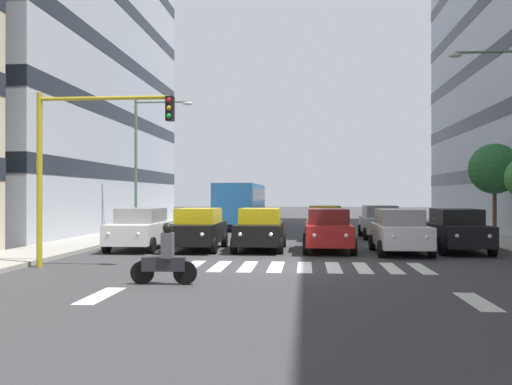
% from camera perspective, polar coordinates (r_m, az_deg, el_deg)
% --- Properties ---
extents(ground_plane, '(180.00, 180.00, 0.00)m').
position_cam_1_polar(ground_plane, '(18.22, 3.45, -7.43)').
color(ground_plane, '#38383A').
extents(building_right_block_0, '(11.73, 26.76, 25.54)m').
position_cam_1_polar(building_right_block_0, '(41.54, -20.71, 14.40)').
color(building_right_block_0, '#ADB2BC').
rests_on(building_right_block_0, ground_plane).
extents(crosswalk_markings, '(8.55, 2.80, 0.01)m').
position_cam_1_polar(crosswalk_markings, '(18.22, 3.45, -7.42)').
color(crosswalk_markings, silver).
rests_on(crosswalk_markings, ground_plane).
extents(lane_arrow_0, '(0.50, 2.20, 0.01)m').
position_cam_1_polar(lane_arrow_0, '(13.29, 21.21, -10.10)').
color(lane_arrow_0, silver).
rests_on(lane_arrow_0, ground_plane).
extents(lane_arrow_1, '(0.50, 2.20, 0.01)m').
position_cam_1_polar(lane_arrow_1, '(13.59, -15.23, -9.88)').
color(lane_arrow_1, silver).
rests_on(lane_arrow_1, ground_plane).
extents(car_0, '(2.02, 4.44, 1.72)m').
position_cam_1_polar(car_0, '(24.18, 19.41, -3.53)').
color(car_0, black).
rests_on(car_0, ground_plane).
extents(car_1, '(2.02, 4.44, 1.72)m').
position_cam_1_polar(car_1, '(22.87, 14.14, -3.73)').
color(car_1, silver).
rests_on(car_1, ground_plane).
extents(car_2, '(2.02, 4.44, 1.72)m').
position_cam_1_polar(car_2, '(23.30, 7.20, -3.67)').
color(car_2, maroon).
rests_on(car_2, ground_plane).
extents(car_3, '(2.02, 4.44, 1.72)m').
position_cam_1_polar(car_3, '(23.56, 0.42, -3.63)').
color(car_3, black).
rests_on(car_3, ground_plane).
extents(car_4, '(2.02, 4.44, 1.72)m').
position_cam_1_polar(car_4, '(23.77, -5.80, -3.60)').
color(car_4, black).
rests_on(car_4, ground_plane).
extents(car_5, '(2.02, 4.44, 1.72)m').
position_cam_1_polar(car_5, '(24.28, -11.48, -3.53)').
color(car_5, silver).
rests_on(car_5, ground_plane).
extents(car_row2_0, '(2.02, 4.44, 1.72)m').
position_cam_1_polar(car_row2_0, '(29.73, 6.86, -2.92)').
color(car_row2_0, gold).
rests_on(car_row2_0, ground_plane).
extents(car_row2_1, '(2.02, 4.44, 1.72)m').
position_cam_1_polar(car_row2_1, '(30.73, 12.27, -2.83)').
color(car_row2_1, '#B2B7BC').
rests_on(car_row2_1, ground_plane).
extents(bus_behind_traffic, '(2.78, 10.50, 3.00)m').
position_cam_1_polar(bus_behind_traffic, '(39.35, -1.48, -0.84)').
color(bus_behind_traffic, '#286BAD').
rests_on(bus_behind_traffic, ground_plane).
extents(motorcycle_with_rider, '(1.70, 0.37, 1.57)m').
position_cam_1_polar(motorcycle_with_rider, '(14.79, -9.07, -6.59)').
color(motorcycle_with_rider, black).
rests_on(motorcycle_with_rider, ground_plane).
extents(traffic_light_gantry, '(4.40, 0.36, 5.50)m').
position_cam_1_polar(traffic_light_gantry, '(18.78, -17.33, 4.12)').
color(traffic_light_gantry, '#AD991E').
rests_on(traffic_light_gantry, ground_plane).
extents(street_lamp_left, '(2.89, 0.28, 7.90)m').
position_cam_1_polar(street_lamp_left, '(24.60, 23.99, 5.94)').
color(street_lamp_left, '#4C6B56').
rests_on(street_lamp_left, sidewalk_left).
extents(street_lamp_right, '(3.25, 0.28, 7.39)m').
position_cam_1_polar(street_lamp_right, '(32.18, -10.99, 4.06)').
color(street_lamp_right, '#4C6B56').
rests_on(street_lamp_right, sidewalk_right).
extents(street_tree_2, '(2.54, 2.54, 4.72)m').
position_cam_1_polar(street_tree_2, '(31.16, 22.70, 2.18)').
color(street_tree_2, '#513823').
rests_on(street_tree_2, sidewalk_left).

